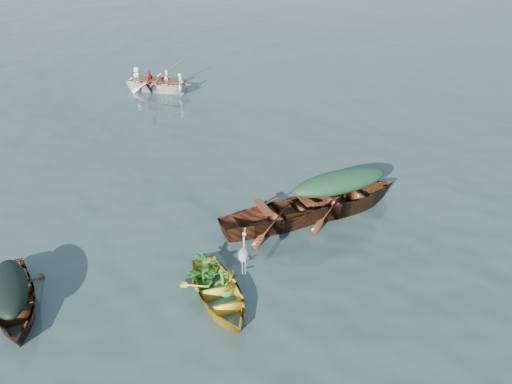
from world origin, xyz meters
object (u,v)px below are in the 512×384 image
Objects in this scene: green_tarp_boat at (337,211)px; dark_covered_boat at (16,310)px; open_wooden_boat at (283,225)px; rowed_boat at (160,91)px; heron at (244,260)px; yellow_dinghy at (220,302)px.

dark_covered_boat is at bearing 93.49° from green_tarp_boat.
open_wooden_boat is 11.48m from rowed_boat.
heron is (4.43, 0.85, 0.84)m from dark_covered_boat.
heron is (-2.09, -3.39, 0.84)m from green_tarp_boat.
dark_covered_boat is (-3.96, -0.56, 0.00)m from yellow_dinghy.
open_wooden_boat is at bearing 41.12° from yellow_dinghy.
heron is (0.47, 0.29, 0.84)m from yellow_dinghy.
open_wooden_boat is (5.12, 3.45, 0.00)m from dark_covered_boat.
rowed_boat is 4.51× the size of heron.
open_wooden_boat reaches higher than yellow_dinghy.
heron is (4.96, -12.58, 0.84)m from rowed_boat.
yellow_dinghy is at bearing -22.41° from dark_covered_boat.
heron is at bearing 137.15° from open_wooden_boat.
heron reaches higher than open_wooden_boat.
heron is at bearing 5.19° from yellow_dinghy.
yellow_dinghy is 4.48m from green_tarp_boat.
heron reaches higher than yellow_dinghy.
open_wooden_boat is (-1.40, -0.79, 0.00)m from green_tarp_boat.
yellow_dinghy is at bearing -148.58° from rowed_boat.
green_tarp_boat is 1.09× the size of open_wooden_boat.
open_wooden_boat is at bearing 3.53° from dark_covered_boat.
green_tarp_boat is 11.59m from rowed_boat.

